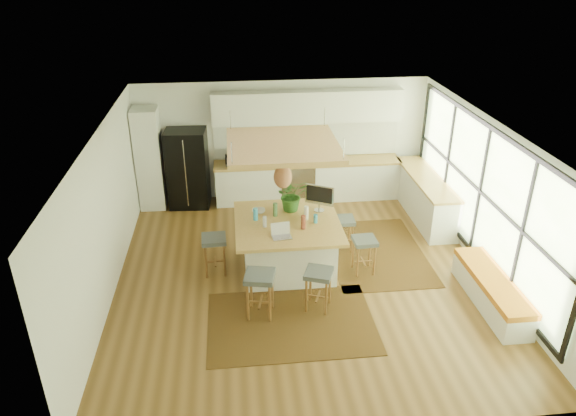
{
  "coord_description": "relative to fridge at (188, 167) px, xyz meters",
  "views": [
    {
      "loc": [
        -1.13,
        -7.97,
        5.3
      ],
      "look_at": [
        -0.2,
        0.5,
        1.1
      ],
      "focal_mm": 33.23,
      "sensor_mm": 36.0,
      "label": 1
    }
  ],
  "objects": [
    {
      "name": "window_wall",
      "position": [
        5.36,
        -3.15,
        0.47
      ],
      "size": [
        0.1,
        6.2,
        2.6
      ],
      "primitive_type": null,
      "color": "black",
      "rests_on": "wall_right"
    },
    {
      "name": "stool_near_right",
      "position": [
        2.26,
        -4.15,
        -0.57
      ],
      "size": [
        0.54,
        0.54,
        0.71
      ],
      "primitive_type": null,
      "rotation": [
        0.0,
        0.0,
        -0.36
      ],
      "color": "#414748",
      "rests_on": "floor"
    },
    {
      "name": "monitor",
      "position": [
        2.53,
        -2.48,
        0.26
      ],
      "size": [
        0.58,
        0.44,
        0.51
      ],
      "primitive_type": null,
      "rotation": [
        0.0,
        0.0,
        -0.5
      ],
      "color": "#A5A5AA",
      "rests_on": "island"
    },
    {
      "name": "floor",
      "position": [
        2.14,
        -3.15,
        -0.93
      ],
      "size": [
        7.0,
        7.0,
        0.0
      ],
      "primitive_type": "plane",
      "color": "brown",
      "rests_on": "ground"
    },
    {
      "name": "stool_right_front",
      "position": [
        3.24,
        -3.17,
        -0.57
      ],
      "size": [
        0.42,
        0.42,
        0.68
      ],
      "primitive_type": null,
      "rotation": [
        0.0,
        0.0,
        1.61
      ],
      "color": "#414748",
      "rests_on": "floor"
    },
    {
      "name": "ceiling",
      "position": [
        2.14,
        -3.15,
        1.78
      ],
      "size": [
        7.0,
        7.0,
        0.0
      ],
      "primitive_type": "plane",
      "rotation": [
        3.14,
        0.0,
        0.0
      ],
      "color": "white",
      "rests_on": "ground"
    },
    {
      "name": "island_plant",
      "position": [
        2.04,
        -2.39,
        0.24
      ],
      "size": [
        0.66,
        0.71,
        0.48
      ],
      "primitive_type": "imported",
      "rotation": [
        0.0,
        0.0,
        0.19
      ],
      "color": "#1E4C19",
      "rests_on": "island"
    },
    {
      "name": "island_bottle_4",
      "position": [
        1.71,
        -2.59,
        0.1
      ],
      "size": [
        0.07,
        0.07,
        0.19
      ],
      "primitive_type": "cylinder",
      "color": "#50824E",
      "rests_on": "island"
    },
    {
      "name": "island_bottle_0",
      "position": [
        1.36,
        -2.74,
        0.1
      ],
      "size": [
        0.07,
        0.07,
        0.19
      ],
      "primitive_type": "cylinder",
      "color": "#35A1D6",
      "rests_on": "island"
    },
    {
      "name": "stool_right_back",
      "position": [
        3.03,
        -2.36,
        -0.57
      ],
      "size": [
        0.41,
        0.41,
        0.68
      ],
      "primitive_type": null,
      "rotation": [
        0.0,
        0.0,
        1.54
      ],
      "color": "#414748",
      "rests_on": "floor"
    },
    {
      "name": "island_bottle_2",
      "position": [
        2.16,
        -3.14,
        0.1
      ],
      "size": [
        0.07,
        0.07,
        0.19
      ],
      "primitive_type": "cylinder",
      "color": "brown",
      "rests_on": "island"
    },
    {
      "name": "right_counter_top",
      "position": [
        5.07,
        -1.15,
        -0.03
      ],
      "size": [
        0.64,
        2.54,
        0.05
      ],
      "primitive_type": "cube",
      "color": "#AD853D",
      "rests_on": "right_counter_base"
    },
    {
      "name": "laptop",
      "position": [
        1.75,
        -3.41,
        0.12
      ],
      "size": [
        0.36,
        0.38,
        0.24
      ],
      "primitive_type": null,
      "rotation": [
        0.0,
        0.0,
        0.13
      ],
      "color": "#A5A5AA",
      "rests_on": "island"
    },
    {
      "name": "right_counter_base",
      "position": [
        5.07,
        -1.15,
        -0.49
      ],
      "size": [
        0.6,
        2.5,
        0.88
      ],
      "primitive_type": "cube",
      "color": "white",
      "rests_on": "floor"
    },
    {
      "name": "rug_near",
      "position": [
        1.79,
        -4.49,
        -0.92
      ],
      "size": [
        2.6,
        1.8,
        0.01
      ],
      "primitive_type": "cube",
      "color": "black",
      "rests_on": "floor"
    },
    {
      "name": "wall_front",
      "position": [
        2.14,
        -6.65,
        0.42
      ],
      "size": [
        6.5,
        0.0,
        6.5
      ],
      "primitive_type": "plane",
      "rotation": [
        -1.57,
        0.0,
        0.0
      ],
      "color": "white",
      "rests_on": "ground"
    },
    {
      "name": "window_bench",
      "position": [
        5.09,
        -4.35,
        -0.68
      ],
      "size": [
        0.52,
        2.0,
        0.5
      ],
      "primitive_type": null,
      "color": "white",
      "rests_on": "floor"
    },
    {
      "name": "island_bottle_3",
      "position": [
        2.26,
        -2.79,
        0.1
      ],
      "size": [
        0.07,
        0.07,
        0.19
      ],
      "primitive_type": "cylinder",
      "color": "white",
      "rests_on": "island"
    },
    {
      "name": "wall_right",
      "position": [
        5.39,
        -3.15,
        0.42
      ],
      "size": [
        0.0,
        7.0,
        7.0
      ],
      "primitive_type": "plane",
      "rotation": [
        1.57,
        0.0,
        -1.57
      ],
      "color": "white",
      "rests_on": "ground"
    },
    {
      "name": "pantry",
      "position": [
        -0.81,
        0.03,
        0.2
      ],
      "size": [
        0.55,
        0.6,
        2.25
      ],
      "primitive_type": "cube",
      "color": "white",
      "rests_on": "floor"
    },
    {
      "name": "island_bowl",
      "position": [
        1.43,
        -2.44,
        0.03
      ],
      "size": [
        0.24,
        0.24,
        0.06
      ],
      "primitive_type": "imported",
      "rotation": [
        0.0,
        0.0,
        -0.03
      ],
      "color": "white",
      "rests_on": "island"
    },
    {
      "name": "wall_left",
      "position": [
        -1.11,
        -3.15,
        0.42
      ],
      "size": [
        0.0,
        7.0,
        7.0
      ],
      "primitive_type": "plane",
      "rotation": [
        1.57,
        0.0,
        1.57
      ],
      "color": "white",
      "rests_on": "ground"
    },
    {
      "name": "fridge",
      "position": [
        0.0,
        0.0,
        0.0
      ],
      "size": [
        0.92,
        0.75,
        1.76
      ],
      "primitive_type": null,
      "rotation": [
        0.0,
        0.0,
        -0.07
      ],
      "color": "black",
      "rests_on": "floor"
    },
    {
      "name": "island_bottle_1",
      "position": [
        1.51,
        -2.99,
        0.1
      ],
      "size": [
        0.07,
        0.07,
        0.19
      ],
      "primitive_type": "cylinder",
      "color": "silver",
      "rests_on": "island"
    },
    {
      "name": "stool_near_left",
      "position": [
        1.33,
        -4.22,
        -0.57
      ],
      "size": [
        0.53,
        0.53,
        0.77
      ],
      "primitive_type": null,
      "rotation": [
        0.0,
        0.0,
        -0.2
      ],
      "color": "#414748",
      "rests_on": "floor"
    },
    {
      "name": "island",
      "position": [
        1.91,
        -2.84,
        -0.46
      ],
      "size": [
        1.85,
        1.85,
        0.93
      ],
      "primitive_type": null,
      "color": "#AD853D",
      "rests_on": "floor"
    },
    {
      "name": "back_counter_top",
      "position": [
        2.69,
        0.03,
        -0.03
      ],
      "size": [
        4.24,
        0.64,
        0.05
      ],
      "primitive_type": "cube",
      "color": "#AD853D",
      "rests_on": "back_counter_base"
    },
    {
      "name": "range",
      "position": [
        2.44,
        0.03,
        -0.43
      ],
      "size": [
        0.76,
        0.62,
        1.0
      ],
      "primitive_type": null,
      "color": "#A5A5AA",
      "rests_on": "floor"
    },
    {
      "name": "backsplash",
      "position": [
        2.69,
        0.33,
        0.43
      ],
      "size": [
        4.2,
        0.02,
        0.8
      ],
      "primitive_type": "cube",
      "color": "white",
      "rests_on": "wall_back"
    },
    {
      "name": "rug_right",
      "position": [
        3.65,
        -2.54,
        -0.92
      ],
      "size": [
        1.8,
        2.6,
        0.01
      ],
      "primitive_type": "cube",
      "color": "black",
      "rests_on": "floor"
    },
    {
      "name": "back_counter_base",
      "position": [
        2.69,
        0.03,
        -0.49
      ],
      "size": [
        4.2,
        0.6,
        0.88
      ],
      "primitive_type": "cube",
      "color": "white",
      "rests_on": "floor"
    },
    {
      "name": "microwave",
      "position": [
        1.16,
        -0.03,
        0.19
      ],
      "size": [
        0.63,
        0.45,
        0.38
      ],
      "primitive_type": "imported",
      "rotation": [
        0.0,
        0.0,
        -0.25
      ],
      "color": "#A5A5AA",
      "rests_on": "back_counter_top"
    },
    {
      "name": "island_bottle_5",
      "position": [
        2.41,
        -2.94,
        0.1
      ],
      "size": [
        0.07,
        0.07,
        0.19
      ],
      "primitive_type": "cylinder",
      "color": "#35A1D6",
      "rests_on": "island"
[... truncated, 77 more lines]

